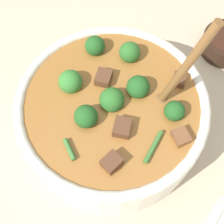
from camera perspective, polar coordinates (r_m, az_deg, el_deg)
The scene contains 2 objects.
ground_plane at distance 0.57m, azimuth 0.00°, elevation -3.31°, with size 4.00×4.00×0.00m, color #C6B293.
stew_bowl at distance 0.51m, azimuth 0.03°, elevation -0.35°, with size 0.30×0.30×0.27m.
Camera 1 is at (0.18, -0.14, 0.52)m, focal length 50.00 mm.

